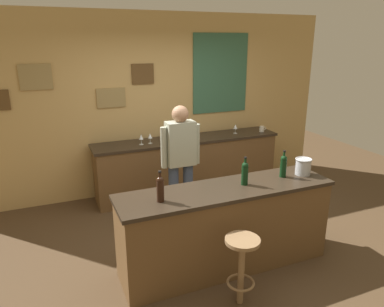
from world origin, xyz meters
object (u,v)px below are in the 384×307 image
(wine_bottle_c, at_px, (283,165))
(wine_glass_d, at_px, (235,127))
(wine_bottle_a, at_px, (160,188))
(wine_glass_c, at_px, (184,131))
(wine_glass_b, at_px, (150,136))
(wine_bottle_b, at_px, (245,172))
(wine_glass_a, at_px, (141,137))
(ice_bucket, at_px, (303,166))
(bar_stool, at_px, (242,260))
(coffee_mug, at_px, (262,129))
(bartender, at_px, (181,159))

(wine_bottle_c, relative_size, wine_glass_d, 1.97)
(wine_bottle_a, height_order, wine_glass_c, wine_bottle_a)
(wine_glass_b, bearing_deg, wine_glass_c, 7.94)
(wine_bottle_b, distance_m, wine_glass_a, 2.07)
(ice_bucket, xyz_separation_m, wine_glass_a, (-1.35, 1.97, -0.01))
(bar_stool, relative_size, coffee_mug, 5.44)
(bartender, distance_m, bar_stool, 1.69)
(bartender, xyz_separation_m, wine_bottle_a, (-0.62, -1.07, 0.12))
(ice_bucket, bearing_deg, wine_glass_d, 82.58)
(wine_bottle_a, height_order, wine_bottle_b, same)
(bartender, height_order, wine_glass_c, bartender)
(bar_stool, distance_m, wine_bottle_b, 0.92)
(bartender, xyz_separation_m, wine_glass_a, (-0.25, 0.96, 0.07))
(wine_bottle_c, distance_m, wine_glass_b, 2.18)
(ice_bucket, relative_size, wine_glass_d, 1.21)
(ice_bucket, height_order, wine_glass_a, ice_bucket)
(ice_bucket, xyz_separation_m, wine_glass_c, (-0.63, 2.07, -0.01))
(wine_bottle_c, bearing_deg, bar_stool, -144.00)
(bartender, bearing_deg, ice_bucket, -42.76)
(wine_glass_c, bearing_deg, wine_bottle_c, -79.64)
(wine_bottle_c, xyz_separation_m, coffee_mug, (0.99, 1.93, -0.11))
(bartender, relative_size, ice_bucket, 8.61)
(wine_glass_b, bearing_deg, ice_bucket, -58.65)
(bartender, height_order, wine_glass_b, bartender)
(wine_bottle_c, distance_m, wine_glass_a, 2.23)
(bartender, xyz_separation_m, wine_bottle_b, (0.33, -1.02, 0.12))
(bartender, relative_size, bar_stool, 2.38)
(bar_stool, bearing_deg, ice_bucket, 28.33)
(bartender, distance_m, wine_glass_b, 0.98)
(coffee_mug, bearing_deg, bar_stool, -126.05)
(wine_bottle_a, distance_m, coffee_mug, 3.18)
(ice_bucket, distance_m, wine_glass_d, 2.04)
(wine_bottle_c, bearing_deg, bartender, 130.50)
(wine_glass_a, bearing_deg, bartender, -75.24)
(wine_bottle_b, height_order, ice_bucket, wine_bottle_b)
(wine_bottle_a, relative_size, wine_glass_c, 1.97)
(bar_stool, relative_size, wine_bottle_b, 2.22)
(wine_bottle_c, height_order, wine_glass_a, wine_bottle_c)
(wine_bottle_b, height_order, wine_glass_b, wine_bottle_b)
(wine_glass_c, bearing_deg, bar_stool, -100.58)
(wine_bottle_a, distance_m, ice_bucket, 1.71)
(wine_glass_c, bearing_deg, coffee_mug, -4.56)
(wine_bottle_b, height_order, wine_glass_a, wine_bottle_b)
(wine_bottle_b, bearing_deg, coffee_mug, 52.51)
(bar_stool, xyz_separation_m, wine_glass_a, (-0.22, 2.58, 0.55))
(wine_glass_d, bearing_deg, wine_glass_c, 177.27)
(wine_glass_d, bearing_deg, wine_glass_b, -178.49)
(wine_glass_c, bearing_deg, wine_glass_d, -2.73)
(wine_glass_d, bearing_deg, wine_bottle_b, -116.88)
(wine_bottle_c, relative_size, wine_glass_b, 1.97)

